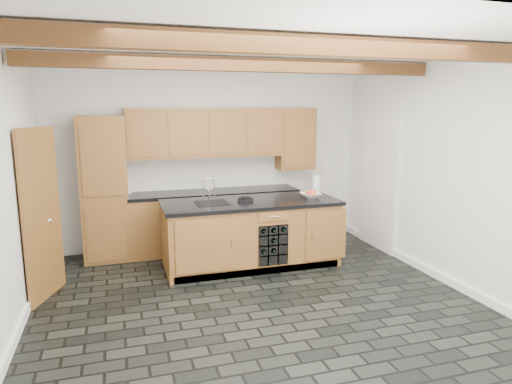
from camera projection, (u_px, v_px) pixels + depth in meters
ground at (258, 304)px, 5.23m from camera, size 5.00×5.00×0.00m
room_shell at (238, 166)px, 5.42m from camera, size 5.01×5.00×5.00m
back_cabinetry at (191, 189)px, 7.03m from camera, size 3.65×0.62×2.20m
island at (251, 233)px, 6.43m from camera, size 2.48×0.96×0.93m
faucet at (211, 200)px, 6.23m from camera, size 0.45×0.40×0.34m
kitchen_scale at (245, 199)px, 6.34m from camera, size 0.20×0.13×0.06m
fruit_bowl at (311, 195)px, 6.57m from camera, size 0.30×0.30×0.07m
fruit_cluster at (311, 193)px, 6.56m from camera, size 0.16×0.17×0.07m
paper_towel at (316, 184)px, 6.91m from camera, size 0.11×0.11×0.27m
mug at (129, 191)px, 6.85m from camera, size 0.09×0.09×0.08m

